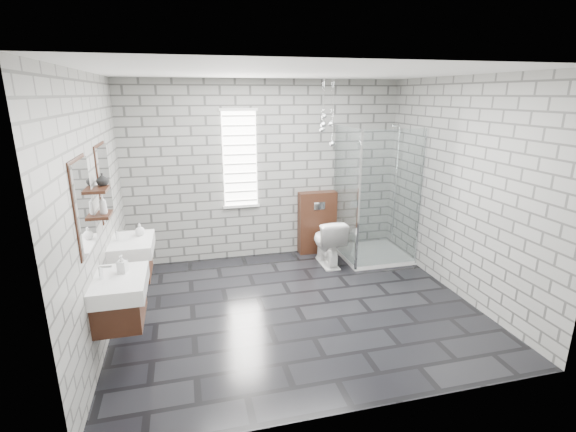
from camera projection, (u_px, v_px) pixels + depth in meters
name	position (u px, v px, depth m)	size (l,w,h in m)	color
floor	(297.00, 307.00, 5.07)	(4.20, 3.60, 0.02)	black
ceiling	(298.00, 71.00, 4.31)	(4.20, 3.60, 0.02)	white
wall_back	(266.00, 171.00, 6.37)	(4.20, 0.02, 2.70)	gray
wall_front	(363.00, 258.00, 3.00)	(4.20, 0.02, 2.70)	gray
wall_left	(95.00, 211.00, 4.20)	(0.02, 3.60, 2.70)	gray
wall_right	(461.00, 189.00, 5.18)	(0.02, 3.60, 2.70)	gray
vanity_left	(116.00, 287.00, 3.89)	(0.47, 0.70, 1.57)	#3F2013
vanity_right	(129.00, 247.00, 4.89)	(0.47, 0.70, 1.57)	#3F2013
shelf_lower	(103.00, 215.00, 4.18)	(0.14, 0.30, 0.03)	#3F2013
shelf_upper	(100.00, 190.00, 4.10)	(0.14, 0.30, 0.03)	#3F2013
window	(240.00, 159.00, 6.20)	(0.56, 0.05, 1.48)	white
cistern_panel	(317.00, 222.00, 6.70)	(0.60, 0.20, 1.00)	#3F2013
flush_plate	(319.00, 206.00, 6.52)	(0.18, 0.01, 0.12)	silver
shower_enclosure	(371.00, 229.00, 6.38)	(1.00, 1.00, 2.03)	white
pendant_cluster	(326.00, 127.00, 5.97)	(0.26, 0.27, 0.96)	silver
toilet	(328.00, 241.00, 6.25)	(0.40, 0.70, 0.71)	white
soap_bottle_a	(122.00, 264.00, 3.94)	(0.08, 0.08, 0.18)	#B2B2B2
soap_bottle_b	(140.00, 230.00, 4.99)	(0.12, 0.12, 0.15)	#B2B2B2
soap_bottle_c	(103.00, 205.00, 4.13)	(0.07, 0.07, 0.19)	#B2B2B2
vase	(102.00, 179.00, 4.20)	(0.12, 0.12, 0.13)	#B2B2B2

